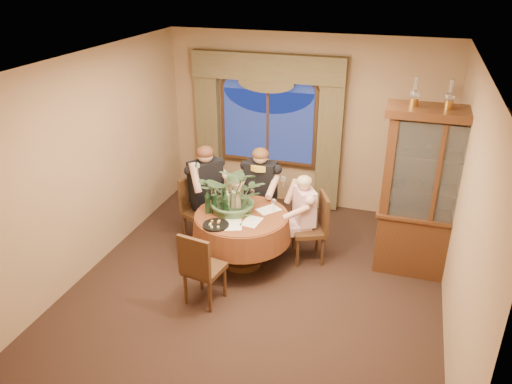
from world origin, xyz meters
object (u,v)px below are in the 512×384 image
(dining_table, at_px, (242,239))
(oil_lamp_left, at_px, (415,92))
(oil_lamp_right, at_px, (487,97))
(chair_back_right, at_px, (259,205))
(person_pink, at_px, (304,217))
(wine_bottle_4, at_px, (227,199))
(olive_bowl, at_px, (245,214))
(wine_bottle_1, at_px, (225,196))
(wine_bottle_3, at_px, (226,203))
(oil_lamp_center, at_px, (450,94))
(chair_back, at_px, (201,212))
(stoneware_vase, at_px, (236,201))
(person_back, at_px, (206,193))
(wine_bottle_2, at_px, (214,201))
(wine_bottle_5, at_px, (208,202))
(chair_right, at_px, (308,229))
(centerpiece_plant, at_px, (235,170))
(wine_bottle_0, at_px, (214,197))
(china_cabinet, at_px, (433,195))
(chair_front_left, at_px, (204,267))
(person_scarf, at_px, (261,193))

(dining_table, bearing_deg, oil_lamp_left, 15.76)
(oil_lamp_right, distance_m, chair_back_right, 3.36)
(person_pink, relative_size, wine_bottle_4, 3.69)
(olive_bowl, bearing_deg, wine_bottle_1, 153.82)
(olive_bowl, relative_size, wine_bottle_3, 0.46)
(dining_table, xyz_separation_m, oil_lamp_center, (2.35, 0.55, 2.01))
(wine_bottle_1, bearing_deg, oil_lamp_right, 7.77)
(olive_bowl, height_order, wine_bottle_3, wine_bottle_3)
(chair_back, relative_size, stoneware_vase, 3.50)
(wine_bottle_3, height_order, wine_bottle_4, same)
(oil_lamp_left, height_order, person_back, oil_lamp_left)
(chair_back, relative_size, wine_bottle_2, 2.91)
(oil_lamp_left, height_order, wine_bottle_2, oil_lamp_left)
(chair_back_right, distance_m, wine_bottle_5, 1.12)
(chair_right, bearing_deg, person_back, 60.93)
(oil_lamp_left, relative_size, centerpiece_plant, 0.34)
(stoneware_vase, distance_m, wine_bottle_3, 0.19)
(stoneware_vase, relative_size, wine_bottle_1, 0.83)
(person_pink, distance_m, wine_bottle_0, 1.26)
(wine_bottle_1, bearing_deg, oil_lamp_center, 8.89)
(stoneware_vase, relative_size, wine_bottle_2, 0.83)
(oil_lamp_right, relative_size, chair_back_right, 0.35)
(wine_bottle_1, bearing_deg, olive_bowl, -26.18)
(china_cabinet, relative_size, oil_lamp_left, 6.53)
(wine_bottle_5, bearing_deg, chair_right, 19.87)
(wine_bottle_2, height_order, wine_bottle_5, same)
(china_cabinet, xyz_separation_m, chair_back, (-3.10, -0.18, -0.63))
(stoneware_vase, xyz_separation_m, olive_bowl, (0.16, -0.12, -0.11))
(wine_bottle_1, bearing_deg, wine_bottle_2, -111.63)
(chair_front_left, xyz_separation_m, wine_bottle_0, (-0.26, 0.98, 0.44))
(dining_table, xyz_separation_m, wine_bottle_1, (-0.28, 0.14, 0.54))
(oil_lamp_left, height_order, oil_lamp_right, same)
(chair_back, relative_size, wine_bottle_5, 2.91)
(china_cabinet, relative_size, wine_bottle_5, 6.73)
(chair_back_right, height_order, person_pink, person_pink)
(person_pink, bearing_deg, oil_lamp_right, -117.45)
(person_pink, xyz_separation_m, wine_bottle_2, (-1.11, -0.50, 0.31))
(person_scarf, xyz_separation_m, wine_bottle_4, (-0.23, -0.78, 0.22))
(centerpiece_plant, height_order, wine_bottle_5, centerpiece_plant)
(oil_lamp_right, bearing_deg, olive_bowl, -167.86)
(oil_lamp_center, relative_size, wine_bottle_3, 1.03)
(oil_lamp_left, relative_size, oil_lamp_center, 1.00)
(person_pink, bearing_deg, chair_back_right, 31.11)
(chair_right, height_order, chair_front_left, same)
(chair_front_left, bearing_deg, olive_bowl, 86.43)
(centerpiece_plant, xyz_separation_m, wine_bottle_1, (-0.18, 0.06, -0.42))
(dining_table, distance_m, oil_lamp_center, 3.14)
(china_cabinet, distance_m, olive_bowl, 2.39)
(oil_lamp_left, relative_size, chair_front_left, 0.35)
(oil_lamp_left, height_order, wine_bottle_4, oil_lamp_left)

